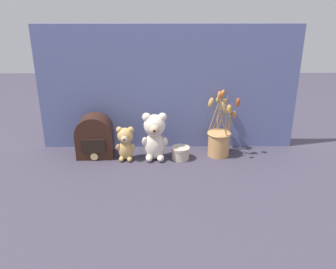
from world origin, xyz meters
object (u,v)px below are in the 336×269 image
at_px(vintage_radio, 95,138).
at_px(teddy_bear_large, 155,135).
at_px(flower_vase, 219,138).
at_px(teddy_bear_medium, 125,143).
at_px(decorative_tin_tall, 181,153).

bearing_deg(vintage_radio, teddy_bear_large, -6.75).
distance_m(flower_vase, vintage_radio, 0.61).
bearing_deg(teddy_bear_large, vintage_radio, 173.25).
bearing_deg(flower_vase, vintage_radio, -179.04).
height_order(teddy_bear_medium, flower_vase, flower_vase).
bearing_deg(teddy_bear_medium, decorative_tin_tall, 1.56).
height_order(teddy_bear_large, teddy_bear_medium, teddy_bear_large).
bearing_deg(teddy_bear_large, flower_vase, 8.08).
relative_size(teddy_bear_large, teddy_bear_medium, 1.39).
xyz_separation_m(vintage_radio, decorative_tin_tall, (0.42, -0.04, -0.07)).
relative_size(teddy_bear_large, decorative_tin_tall, 2.63).
relative_size(vintage_radio, decorative_tin_tall, 2.38).
bearing_deg(vintage_radio, teddy_bear_medium, -15.47).
distance_m(teddy_bear_large, teddy_bear_medium, 0.14).
relative_size(flower_vase, vintage_radio, 1.51).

